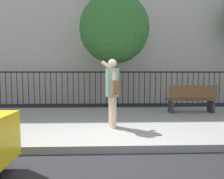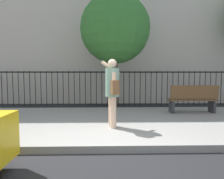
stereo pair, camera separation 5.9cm
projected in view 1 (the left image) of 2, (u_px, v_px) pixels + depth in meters
ground_plane at (102, 154)px, 3.90m from camera, size 60.00×60.00×0.00m
sidewalk at (103, 122)px, 6.08m from camera, size 28.00×4.40×0.15m
building_facade at (104, 4)px, 11.94m from camera, size 28.00×4.00×10.90m
iron_fence at (104, 84)px, 9.70m from camera, size 12.03×0.04×1.60m
pedestrian_on_phone at (113, 88)px, 5.16m from camera, size 0.50×0.70×1.70m
street_bench at (192, 98)px, 7.11m from camera, size 1.60×0.45×0.95m
street_tree_near at (114, 29)px, 8.38m from camera, size 2.80×2.80×4.68m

